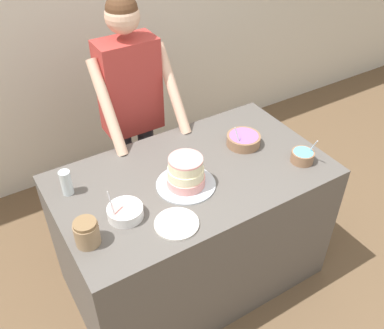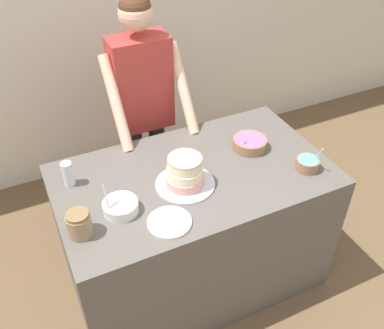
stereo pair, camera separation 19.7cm
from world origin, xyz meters
name	(u,v)px [view 2 (the right image)]	position (x,y,z in m)	size (l,w,h in m)	color
ground_plane	(225,327)	(0.00, 0.00, 0.00)	(14.00, 14.00, 0.00)	brown
wall_back	(108,19)	(0.00, 1.99, 1.30)	(10.00, 0.05, 2.60)	silver
counter	(194,229)	(0.00, 0.46, 0.45)	(1.57, 0.91, 0.91)	#5B5651
person_baker	(143,96)	(-0.04, 1.17, 1.06)	(0.52, 0.47, 1.73)	#2D2D38
cake	(185,173)	(-0.09, 0.39, 0.99)	(0.33, 0.33, 0.18)	silver
frosting_bowl_pink	(121,206)	(-0.47, 0.35, 0.94)	(0.18, 0.18, 0.18)	white
frosting_bowl_blue	(308,164)	(0.61, 0.22, 0.95)	(0.13, 0.14, 0.18)	#936B4C
frosting_bowl_purple	(250,143)	(0.42, 0.54, 0.95)	(0.21, 0.21, 0.16)	#936B4C
drinking_glass	(68,174)	(-0.66, 0.67, 0.98)	(0.06, 0.06, 0.15)	silver
ceramic_plate	(169,222)	(-0.28, 0.16, 0.91)	(0.22, 0.22, 0.01)	white
stoneware_jar	(79,224)	(-0.69, 0.28, 0.98)	(0.12, 0.12, 0.14)	#9E7F5B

